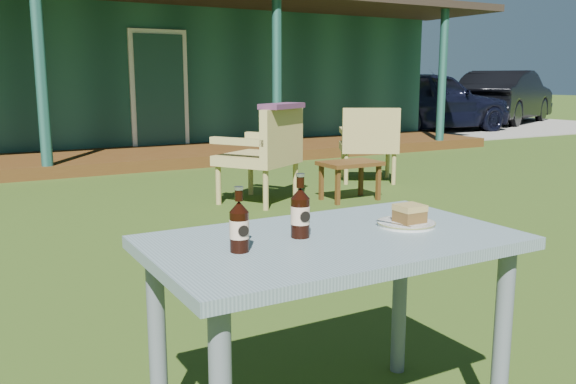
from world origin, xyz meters
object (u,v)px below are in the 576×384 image
plate (406,223)px  cola_bottle_far (239,226)px  cola_bottle_near (300,212)px  cafe_table (333,266)px  armchair_right (369,140)px  side_table (350,167)px  armchair_left (265,150)px  cake_slice (410,213)px  car_near (426,101)px  car_far (505,97)px

plate → cola_bottle_far: (-0.65, -0.01, 0.07)m
cola_bottle_near → cola_bottle_far: 0.25m
cafe_table → cola_bottle_far: cola_bottle_far is taller
armchair_right → side_table: bearing=-136.2°
armchair_left → armchair_right: armchair_left is taller
armchair_left → armchair_right: (1.65, 0.50, -0.03)m
cake_slice → side_table: (2.17, 3.44, -0.42)m
plate → armchair_right: (3.02, 4.23, -0.22)m
car_near → car_far: 4.07m
armchair_left → cafe_table: bearing=-114.2°
cake_slice → cola_bottle_near: cola_bottle_near is taller
cola_bottle_far → armchair_right: size_ratio=0.22×
cola_bottle_near → cola_bottle_far: size_ratio=1.07×
cake_slice → cola_bottle_near: bearing=172.6°
car_near → armchair_left: 8.84m
cake_slice → car_far: bearing=40.1°
cake_slice → armchair_right: size_ratio=0.10×
car_near → cola_bottle_far: (-8.98, -9.17, 0.08)m
car_far → armchair_right: (-9.23, -6.07, -0.22)m
side_table → cafe_table: bearing=-126.0°
car_near → armchair_right: 7.26m
car_far → armchair_left: car_far is taller
car_far → cafe_table: 16.24m
car_far → plate: size_ratio=21.42×
cola_bottle_near → plate: bearing=-6.8°
cola_bottle_far → car_far: bearing=38.6°
cafe_table → cola_bottle_near: size_ratio=5.70×
cola_bottle_near → car_near: bearing=46.2°
car_near → cake_slice: (-8.33, -9.16, 0.05)m
cola_bottle_near → cola_bottle_far: cola_bottle_near is taller
car_near → car_far: same height
cola_bottle_near → armchair_left: bearing=64.3°
cola_bottle_near → side_table: 4.28m
car_near → cola_bottle_near: (-8.74, -9.11, 0.08)m
cafe_table → cola_bottle_near: (-0.10, 0.05, 0.19)m
cake_slice → car_near: bearing=47.7°
armchair_right → armchair_left: bearing=-163.1°
car_near → armchair_right: (-5.32, -4.93, -0.22)m
plate → side_table: plate is taller
cola_bottle_far → cola_bottle_near: bearing=12.9°
cola_bottle_far → armchair_left: 4.25m
cola_bottle_near → car_far: bearing=39.0°
plate → armchair_right: 5.20m
side_table → cake_slice: bearing=-122.3°
armchair_left → cola_bottle_near: bearing=-115.7°
plate → armchair_right: bearing=54.5°
plate → car_far: bearing=40.0°
plate → cola_bottle_near: size_ratio=0.97×
cafe_table → armchair_right: bearing=51.8°
cafe_table → side_table: bearing=54.0°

